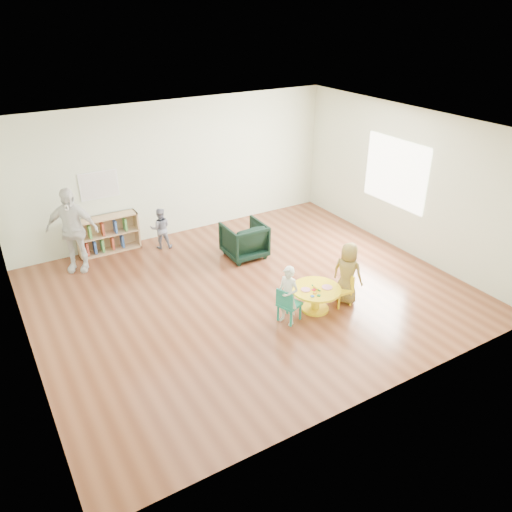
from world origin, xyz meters
The scene contains 11 objects.
room centered at (0.01, 0.00, 1.89)m, with size 7.10×7.00×2.80m.
activity_table centered at (0.65, -1.00, 0.28)m, with size 0.80×0.80×0.44m.
kid_chair_left centered at (0.08, -1.03, 0.31)m, with size 0.40×0.40×0.58m.
kid_chair_right centered at (1.16, -1.08, 0.29)m, with size 0.32×0.32×0.54m.
bookshelf centered at (-1.61, 2.86, 0.37)m, with size 1.20×0.30×0.75m.
alphabet_poster centered at (-1.60, 2.98, 1.35)m, with size 0.74×0.01×0.54m.
armchair centered at (0.61, 1.26, 0.35)m, with size 0.75×0.77×0.70m, color black.
child_left centered at (0.06, -1.06, 0.49)m, with size 0.35×0.23×0.97m, color white.
child_right centered at (1.25, -1.04, 0.53)m, with size 0.52×0.34×1.06m, color gold.
toddler centered at (-0.64, 2.45, 0.43)m, with size 0.41×0.32×0.85m, color #1B2243.
adult_caretaker centered at (-2.33, 2.40, 0.80)m, with size 0.94×0.39×1.60m, color white.
Camera 1 is at (-3.69, -6.38, 4.51)m, focal length 35.00 mm.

